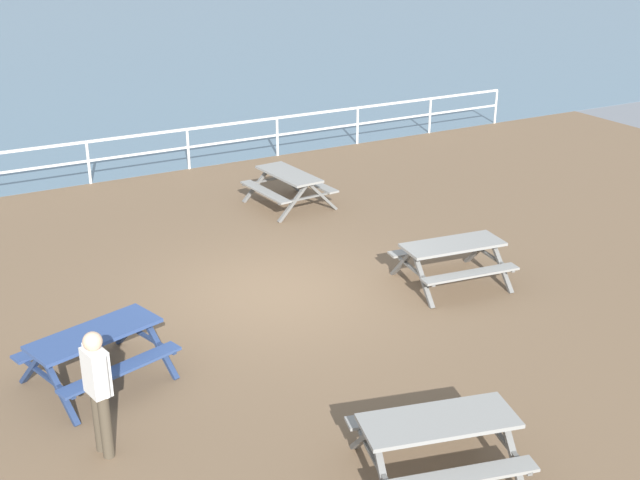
{
  "coord_description": "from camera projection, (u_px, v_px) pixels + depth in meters",
  "views": [
    {
      "loc": [
        -5.46,
        -11.37,
        6.07
      ],
      "look_at": [
        0.88,
        0.04,
        0.8
      ],
      "focal_mm": 44.99,
      "sensor_mm": 36.0,
      "label": 1
    }
  ],
  "objects": [
    {
      "name": "visitor",
      "position": [
        98.0,
        386.0,
        9.42
      ],
      "size": [
        0.28,
        0.52,
        1.66
      ],
      "rotation": [
        0.0,
        0.0,
        3.34
      ],
      "color": "#4C4233",
      "rests_on": "ground"
    },
    {
      "name": "ground_plane",
      "position": [
        277.0,
        298.0,
        13.98
      ],
      "size": [
        30.0,
        24.0,
        0.2
      ],
      "primitive_type": "cube",
      "color": "brown"
    },
    {
      "name": "picnic_table_far_left",
      "position": [
        96.0,
        344.0,
        11.08
      ],
      "size": [
        2.15,
        1.95,
        0.8
      ],
      "rotation": [
        0.0,
        0.0,
        0.29
      ],
      "color": "#334C84",
      "rests_on": "ground"
    },
    {
      "name": "seaward_railing",
      "position": [
        139.0,
        146.0,
        19.94
      ],
      "size": [
        23.07,
        0.07,
        1.08
      ],
      "color": "white",
      "rests_on": "ground"
    },
    {
      "name": "picnic_table_near_right",
      "position": [
        438.0,
        433.0,
        9.17
      ],
      "size": [
        2.11,
        1.9,
        0.8
      ],
      "rotation": [
        0.0,
        0.0,
        -0.25
      ],
      "color": "gray",
      "rests_on": "ground"
    },
    {
      "name": "picnic_table_mid_centre",
      "position": [
        452.0,
        253.0,
        14.07
      ],
      "size": [
        1.98,
        1.74,
        0.8
      ],
      "rotation": [
        0.0,
        0.0,
        -0.13
      ],
      "color": "gray",
      "rests_on": "ground"
    },
    {
      "name": "picnic_table_near_left",
      "position": [
        289.0,
        181.0,
        17.92
      ],
      "size": [
        1.68,
        1.92,
        0.8
      ],
      "rotation": [
        0.0,
        0.0,
        1.66
      ],
      "color": "gray",
      "rests_on": "ground"
    }
  ]
}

